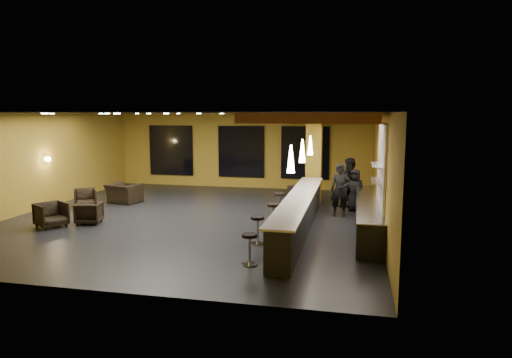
% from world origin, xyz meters
% --- Properties ---
extents(floor, '(12.00, 13.00, 0.10)m').
position_xyz_m(floor, '(0.00, 0.00, -0.05)').
color(floor, black).
rests_on(floor, ground).
extents(ceiling, '(12.00, 13.00, 0.10)m').
position_xyz_m(ceiling, '(0.00, 0.00, 3.55)').
color(ceiling, black).
extents(wall_back, '(12.00, 0.10, 3.50)m').
position_xyz_m(wall_back, '(0.00, 6.55, 1.75)').
color(wall_back, '#A88425').
rests_on(wall_back, floor).
extents(wall_front, '(12.00, 0.10, 3.50)m').
position_xyz_m(wall_front, '(0.00, -6.55, 1.75)').
color(wall_front, '#A88425').
rests_on(wall_front, floor).
extents(wall_left, '(0.10, 13.00, 3.50)m').
position_xyz_m(wall_left, '(-6.05, 0.00, 1.75)').
color(wall_left, '#A88425').
rests_on(wall_left, floor).
extents(wall_right, '(0.10, 13.00, 3.50)m').
position_xyz_m(wall_right, '(6.05, 0.00, 1.75)').
color(wall_right, '#A88425').
rests_on(wall_right, floor).
extents(wood_soffit, '(3.60, 8.00, 0.28)m').
position_xyz_m(wood_soffit, '(4.00, 1.00, 3.36)').
color(wood_soffit, '#99562C').
rests_on(wood_soffit, ceiling).
extents(window_left, '(2.20, 0.06, 2.40)m').
position_xyz_m(window_left, '(-3.50, 6.44, 1.70)').
color(window_left, black).
rests_on(window_left, wall_back).
extents(window_center, '(2.20, 0.06, 2.40)m').
position_xyz_m(window_center, '(0.00, 6.44, 1.70)').
color(window_center, black).
rests_on(window_center, wall_back).
extents(window_right, '(2.20, 0.06, 2.40)m').
position_xyz_m(window_right, '(3.00, 6.44, 1.70)').
color(window_right, black).
rests_on(window_right, wall_back).
extents(tile_backsplash, '(0.06, 3.20, 2.40)m').
position_xyz_m(tile_backsplash, '(5.96, -1.00, 2.00)').
color(tile_backsplash, white).
rests_on(tile_backsplash, wall_right).
extents(bar_counter, '(0.60, 8.00, 1.00)m').
position_xyz_m(bar_counter, '(3.65, -1.00, 0.50)').
color(bar_counter, black).
rests_on(bar_counter, floor).
extents(bar_top, '(0.78, 8.10, 0.05)m').
position_xyz_m(bar_top, '(3.65, -1.00, 1.02)').
color(bar_top, white).
rests_on(bar_top, bar_counter).
extents(prep_counter, '(0.70, 6.00, 0.86)m').
position_xyz_m(prep_counter, '(5.65, -0.50, 0.43)').
color(prep_counter, black).
rests_on(prep_counter, floor).
extents(prep_top, '(0.72, 6.00, 0.03)m').
position_xyz_m(prep_top, '(5.65, -0.50, 0.89)').
color(prep_top, silver).
rests_on(prep_top, prep_counter).
extents(wall_shelf_lower, '(0.30, 1.50, 0.03)m').
position_xyz_m(wall_shelf_lower, '(5.82, -1.20, 1.60)').
color(wall_shelf_lower, silver).
rests_on(wall_shelf_lower, wall_right).
extents(wall_shelf_upper, '(0.30, 1.50, 0.03)m').
position_xyz_m(wall_shelf_upper, '(5.82, -1.20, 2.05)').
color(wall_shelf_upper, silver).
rests_on(wall_shelf_upper, wall_right).
extents(column, '(0.60, 0.60, 3.50)m').
position_xyz_m(column, '(3.65, 3.60, 1.75)').
color(column, olive).
rests_on(column, floor).
extents(wall_sconce, '(0.22, 0.22, 0.22)m').
position_xyz_m(wall_sconce, '(-5.88, 0.50, 1.80)').
color(wall_sconce, '#FFE5B2').
rests_on(wall_sconce, wall_left).
extents(pendant_0, '(0.20, 0.20, 0.70)m').
position_xyz_m(pendant_0, '(3.65, -3.00, 2.35)').
color(pendant_0, white).
rests_on(pendant_0, wood_soffit).
extents(pendant_1, '(0.20, 0.20, 0.70)m').
position_xyz_m(pendant_1, '(3.65, -0.50, 2.35)').
color(pendant_1, white).
rests_on(pendant_1, wood_soffit).
extents(pendant_2, '(0.20, 0.20, 0.70)m').
position_xyz_m(pendant_2, '(3.65, 2.00, 2.35)').
color(pendant_2, white).
rests_on(pendant_2, wood_soffit).
extents(staff_a, '(0.66, 0.44, 1.80)m').
position_xyz_m(staff_a, '(4.76, 1.23, 0.90)').
color(staff_a, black).
rests_on(staff_a, floor).
extents(staff_b, '(1.12, 1.01, 1.88)m').
position_xyz_m(staff_b, '(5.10, 2.51, 0.94)').
color(staff_b, black).
rests_on(staff_b, floor).
extents(staff_c, '(0.84, 0.65, 1.51)m').
position_xyz_m(staff_c, '(5.25, 2.20, 0.76)').
color(staff_c, black).
rests_on(staff_c, floor).
extents(armchair_a, '(1.14, 1.13, 0.76)m').
position_xyz_m(armchair_a, '(-3.89, -2.16, 0.38)').
color(armchair_a, black).
rests_on(armchair_a, floor).
extents(armchair_b, '(0.90, 0.92, 0.69)m').
position_xyz_m(armchair_b, '(-2.99, -1.51, 0.34)').
color(armchair_b, black).
rests_on(armchair_b, floor).
extents(armchair_c, '(1.08, 1.08, 0.72)m').
position_xyz_m(armchair_c, '(-4.52, 0.66, 0.36)').
color(armchair_c, black).
rests_on(armchair_c, floor).
extents(armchair_d, '(1.37, 1.26, 0.76)m').
position_xyz_m(armchair_d, '(-3.57, 1.82, 0.38)').
color(armchair_d, black).
rests_on(armchair_d, floor).
extents(bar_stool_0, '(0.37, 0.37, 0.74)m').
position_xyz_m(bar_stool_0, '(2.90, -4.35, 0.47)').
color(bar_stool_0, silver).
rests_on(bar_stool_0, floor).
extents(bar_stool_1, '(0.38, 0.38, 0.76)m').
position_xyz_m(bar_stool_1, '(2.72, -2.65, 0.48)').
color(bar_stool_1, silver).
rests_on(bar_stool_1, floor).
extents(bar_stool_2, '(0.39, 0.39, 0.78)m').
position_xyz_m(bar_stool_2, '(2.84, -0.96, 0.50)').
color(bar_stool_2, silver).
rests_on(bar_stool_2, floor).
extents(bar_stool_3, '(0.40, 0.40, 0.80)m').
position_xyz_m(bar_stool_3, '(2.74, 0.84, 0.51)').
color(bar_stool_3, silver).
rests_on(bar_stool_3, floor).
extents(bar_stool_4, '(0.41, 0.41, 0.81)m').
position_xyz_m(bar_stool_4, '(2.98, 2.35, 0.52)').
color(bar_stool_4, silver).
rests_on(bar_stool_4, floor).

